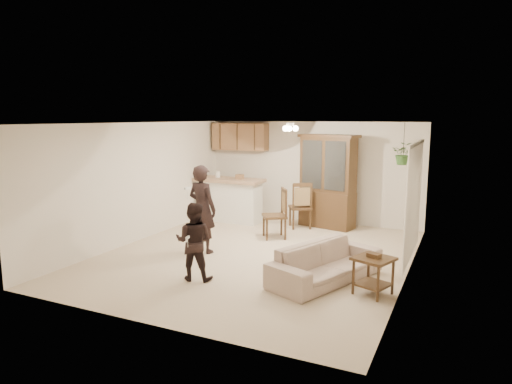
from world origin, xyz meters
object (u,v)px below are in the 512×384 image
at_px(china_hutch, 328,182).
at_px(chair_hutch_left, 274,224).
at_px(sofa, 326,259).
at_px(child, 194,239).
at_px(side_table, 373,275).
at_px(adult, 202,207).
at_px(chair_bar, 212,206).
at_px(chair_hutch_right, 300,215).

distance_m(china_hutch, chair_hutch_left, 1.84).
bearing_deg(chair_hutch_left, china_hutch, 119.61).
relative_size(sofa, china_hutch, 0.85).
xyz_separation_m(child, side_table, (2.75, 0.58, -0.38)).
distance_m(adult, chair_hutch_left, 1.87).
height_order(sofa, chair_bar, chair_bar).
bearing_deg(side_table, chair_hutch_left, 137.63).
relative_size(china_hutch, chair_hutch_right, 2.00).
xyz_separation_m(adult, side_table, (3.43, -0.79, -0.61)).
xyz_separation_m(side_table, chair_hutch_left, (-2.57, 2.34, 0.01)).
bearing_deg(chair_bar, side_table, -35.60).
relative_size(china_hutch, chair_bar, 2.04).
bearing_deg(china_hutch, chair_bar, -162.22).
xyz_separation_m(sofa, chair_hutch_right, (-1.58, 3.21, -0.05)).
bearing_deg(chair_hutch_right, adult, 36.56).
bearing_deg(china_hutch, sofa, -61.54).
height_order(child, china_hutch, china_hutch).
distance_m(adult, china_hutch, 3.45).
distance_m(adult, child, 1.55).
height_order(chair_hutch_left, chair_hutch_right, chair_hutch_right).
bearing_deg(side_table, chair_bar, 143.82).
xyz_separation_m(child, chair_bar, (-2.10, 4.13, -0.37)).
relative_size(sofa, child, 1.39).
relative_size(sofa, chair_hutch_left, 1.71).
relative_size(chair_bar, chair_hutch_right, 0.98).
distance_m(side_table, chair_bar, 6.01).
bearing_deg(chair_hutch_right, sofa, 84.23).
bearing_deg(chair_hutch_left, sofa, 6.51).
distance_m(china_hutch, chair_bar, 3.14).
xyz_separation_m(side_table, chair_bar, (-4.85, 3.55, 0.01)).
distance_m(side_table, chair_hutch_left, 3.48).
xyz_separation_m(adult, chair_hutch_left, (0.87, 1.55, -0.59)).
bearing_deg(chair_hutch_right, chair_hutch_left, 48.50).
xyz_separation_m(adult, chair_hutch_right, (1.06, 2.68, -0.59)).
distance_m(sofa, adult, 2.74).
relative_size(sofa, chair_bar, 1.73).
xyz_separation_m(sofa, adult, (-2.64, 0.53, 0.53)).
relative_size(chair_bar, chair_hutch_left, 0.99).
relative_size(child, chair_bar, 1.25).
bearing_deg(chair_hutch_right, china_hutch, -178.98).
distance_m(child, chair_hutch_right, 4.09).
height_order(china_hutch, chair_bar, china_hutch).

